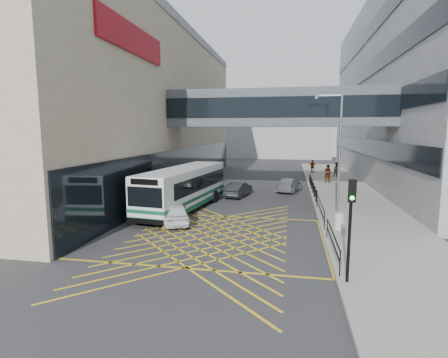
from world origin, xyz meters
The scene contains 18 objects.
ground centered at (0.00, 0.00, 0.00)m, with size 120.00×120.00×0.00m, color #333335.
building_whsmith centered at (-17.98, 16.00, 8.00)m, with size 24.17×42.00×16.00m.
building_far centered at (-2.00, 60.00, 9.00)m, with size 28.00×16.00×18.00m, color gray.
skybridge centered at (3.00, 12.00, 7.50)m, with size 20.00×4.10×3.00m.
pavement centered at (9.00, 15.00, 0.08)m, with size 6.00×54.00×0.16m, color gray.
box_junction centered at (0.00, 0.00, 0.00)m, with size 12.00×9.00×0.01m.
bus centered at (-3.30, 6.04, 1.63)m, with size 3.83×11.10×3.05m.
car_white centered at (-2.79, 2.22, 0.69)m, with size 1.78×4.34×1.38m, color white.
car_dark centered at (-0.20, 11.66, 0.64)m, with size 1.61×4.12×1.29m, color black.
car_silver centered at (4.12, 15.13, 0.66)m, with size 1.79×4.25×1.32m, color gray.
traffic_light centered at (6.35, -5.05, 2.67)m, with size 0.28×0.45×3.85m.
street_lamp centered at (7.07, 5.42, 4.59)m, with size 1.77×0.34×7.78m.
litter_bin centered at (6.94, 2.12, 0.63)m, with size 0.54×0.54×0.93m, color #ADA89E.
kerb_railings centered at (6.15, 1.78, 0.88)m, with size 0.05×12.54×1.00m.
bollards centered at (6.25, 15.00, 0.61)m, with size 0.14×10.14×0.90m.
pedestrian_a centered at (8.06, 20.16, 1.14)m, with size 0.78×0.56×1.96m, color gray.
pedestrian_b centered at (9.68, 25.81, 1.02)m, with size 0.84×0.49×1.73m, color gray.
pedestrian_c centered at (7.04, 29.14, 1.00)m, with size 0.99×0.48×1.68m, color gray.
Camera 1 is at (4.19, -17.85, 5.72)m, focal length 28.00 mm.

